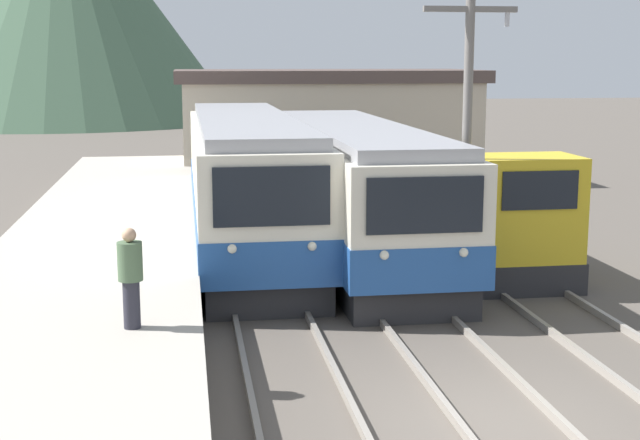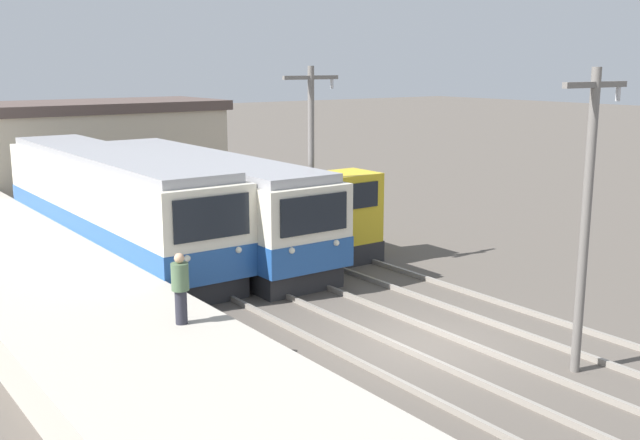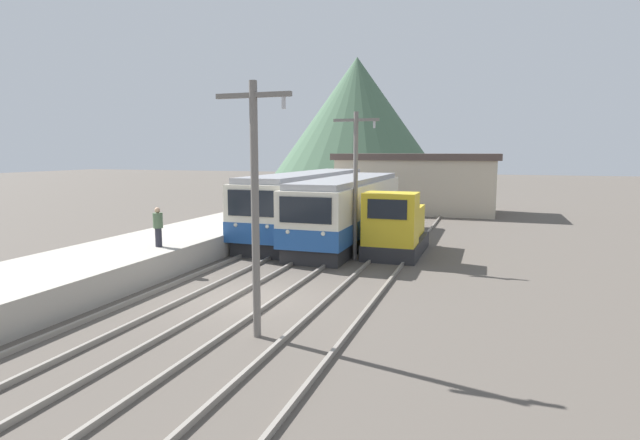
# 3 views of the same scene
# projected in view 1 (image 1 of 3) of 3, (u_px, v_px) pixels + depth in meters

# --- Properties ---
(ground_plane) EXTENTS (200.00, 200.00, 0.00)m
(ground_plane) POSITION_uv_depth(u_px,v_px,m) (493.00, 425.00, 12.59)
(ground_plane) COLOR #564F47
(platform_left) EXTENTS (4.50, 54.00, 1.02)m
(platform_left) POSITION_uv_depth(u_px,v_px,m) (33.00, 417.00, 11.57)
(platform_left) COLOR #ADA599
(platform_left) RESTS_ON ground
(track_left) EXTENTS (1.54, 60.00, 0.14)m
(track_left) POSITION_uv_depth(u_px,v_px,m) (311.00, 431.00, 12.19)
(track_left) COLOR gray
(track_left) RESTS_ON ground
(track_center) EXTENTS (1.54, 60.00, 0.14)m
(track_center) POSITION_uv_depth(u_px,v_px,m) (506.00, 419.00, 12.60)
(track_center) COLOR gray
(track_center) RESTS_ON ground
(commuter_train_left) EXTENTS (2.84, 14.91, 3.59)m
(commuter_train_left) POSITION_uv_depth(u_px,v_px,m) (246.00, 186.00, 24.23)
(commuter_train_left) COLOR #28282B
(commuter_train_left) RESTS_ON ground
(commuter_train_center) EXTENTS (2.84, 13.71, 3.42)m
(commuter_train_center) POSITION_uv_depth(u_px,v_px,m) (356.00, 194.00, 23.36)
(commuter_train_center) COLOR #28282B
(commuter_train_center) RESTS_ON ground
(shunting_locomotive) EXTENTS (2.40, 5.15, 3.00)m
(shunting_locomotive) POSITION_uv_depth(u_px,v_px,m) (501.00, 224.00, 21.23)
(shunting_locomotive) COLOR #28282B
(shunting_locomotive) RESTS_ON ground
(catenary_mast_mid) EXTENTS (2.00, 0.20, 6.46)m
(catenary_mast_mid) POSITION_uv_depth(u_px,v_px,m) (467.00, 133.00, 18.82)
(catenary_mast_mid) COLOR slate
(catenary_mast_mid) RESTS_ON ground
(person_on_platform) EXTENTS (0.38, 0.38, 1.57)m
(person_on_platform) POSITION_uv_depth(u_px,v_px,m) (130.00, 274.00, 13.53)
(person_on_platform) COLOR #282833
(person_on_platform) RESTS_ON platform_left
(station_building) EXTENTS (12.60, 6.30, 4.64)m
(station_building) POSITION_uv_depth(u_px,v_px,m) (326.00, 125.00, 37.71)
(station_building) COLOR beige
(station_building) RESTS_ON ground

